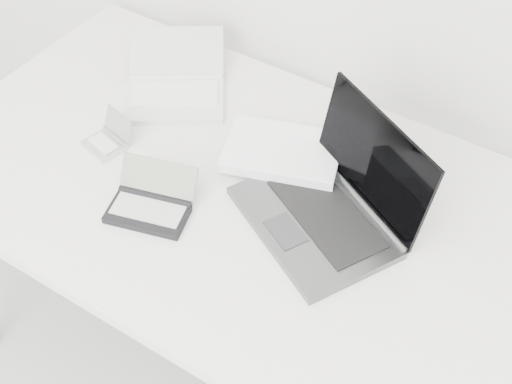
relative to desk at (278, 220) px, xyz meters
The scene contains 5 objects.
desk is the anchor object (origin of this frame).
laptop_large 0.11m from the desk, 52.98° to the left, with size 0.51×0.42×0.22m.
netbook_open_white 0.45m from the desk, 155.68° to the left, with size 0.36×0.38×0.07m.
pda_silver 0.43m from the desk, behind, with size 0.10×0.11×0.07m.
palmtop_charcoal 0.27m from the desk, 144.53° to the right, with size 0.20×0.18×0.08m.
Camera 1 is at (0.50, 0.69, 1.83)m, focal length 50.00 mm.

